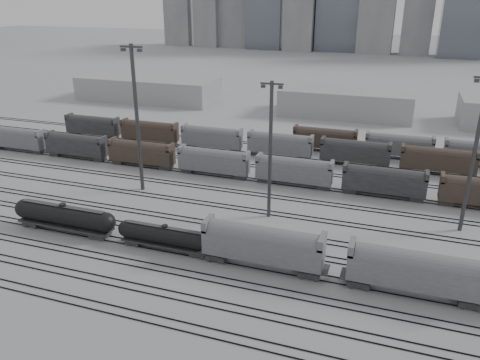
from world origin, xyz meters
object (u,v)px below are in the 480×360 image
(hopper_car_a, at_px, (263,244))
(light_mast_c, at_px, (270,148))
(tank_car_a, at_px, (64,216))
(tank_car_b, at_px, (165,236))
(hopper_car_b, at_px, (416,270))

(hopper_car_a, height_order, light_mast_c, light_mast_c)
(light_mast_c, bearing_deg, tank_car_a, -151.49)
(tank_car_b, height_order, hopper_car_a, hopper_car_a)
(tank_car_a, relative_size, hopper_car_a, 1.10)
(tank_car_a, bearing_deg, hopper_car_b, 0.00)
(light_mast_c, bearing_deg, hopper_car_a, -77.25)
(tank_car_a, bearing_deg, hopper_car_a, -0.00)
(hopper_car_a, bearing_deg, hopper_car_b, 0.00)
(hopper_car_a, relative_size, light_mast_c, 0.73)
(hopper_car_a, bearing_deg, tank_car_b, 180.00)
(tank_car_a, height_order, tank_car_b, tank_car_a)
(tank_car_a, height_order, hopper_car_a, hopper_car_a)
(tank_car_a, xyz_separation_m, hopper_car_a, (32.58, -0.00, 1.07))
(hopper_car_a, distance_m, light_mast_c, 18.24)
(tank_car_a, xyz_separation_m, light_mast_c, (29.02, 15.76, 9.51))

